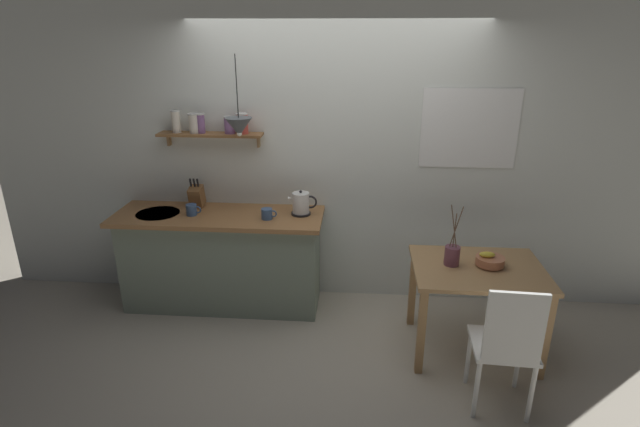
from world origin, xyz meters
The scene contains 13 objects.
ground_plane centered at (0.00, 0.00, 0.00)m, with size 14.00×14.00×0.00m, color #BCB29E.
back_wall centered at (0.21, 0.65, 1.35)m, with size 6.80×0.11×2.70m.
kitchen_counter centered at (-1.00, 0.32, 0.46)m, with size 1.83×0.63×0.90m.
wall_shelf centered at (-1.06, 0.49, 1.62)m, with size 0.91×0.20×0.32m.
dining_table centered at (1.14, -0.22, 0.61)m, with size 0.98×0.75×0.73m.
dining_chair_near centered at (1.19, -0.90, 0.53)m, with size 0.42×0.42×0.96m.
fruit_bowl centered at (1.23, -0.19, 0.77)m, with size 0.21×0.21×0.12m.
twig_vase centered at (0.94, -0.19, 0.81)m, with size 0.12×0.12×0.48m.
electric_kettle centered at (-0.27, 0.35, 1.00)m, with size 0.25×0.17×0.22m.
knife_block centered at (-1.23, 0.46, 1.01)m, with size 0.11×0.18×0.28m.
coffee_mug_by_sink centered at (-1.22, 0.26, 0.95)m, with size 0.13×0.09×0.10m.
coffee_mug_spare centered at (-0.55, 0.22, 0.95)m, with size 0.13×0.09×0.09m.
pendant_lamp centered at (-0.76, 0.24, 1.68)m, with size 0.22×0.22×0.64m.
Camera 1 is at (0.21, -3.65, 2.41)m, focal length 27.62 mm.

